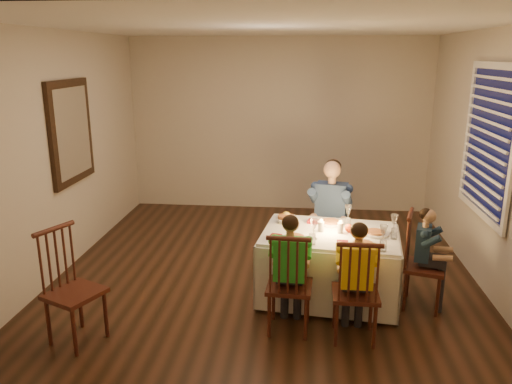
# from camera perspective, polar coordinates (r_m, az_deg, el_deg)

# --- Properties ---
(ground) EXTENTS (5.00, 5.00, 0.00)m
(ground) POSITION_cam_1_polar(r_m,az_deg,el_deg) (5.56, 1.11, -9.41)
(ground) COLOR black
(ground) RESTS_ON ground
(wall_left) EXTENTS (0.02, 5.00, 2.60)m
(wall_left) POSITION_cam_1_polar(r_m,az_deg,el_deg) (5.77, -21.75, 3.98)
(wall_left) COLOR beige
(wall_left) RESTS_ON ground
(wall_right) EXTENTS (0.02, 5.00, 2.60)m
(wall_right) POSITION_cam_1_polar(r_m,az_deg,el_deg) (5.47, 25.43, 3.00)
(wall_right) COLOR beige
(wall_right) RESTS_ON ground
(wall_back) EXTENTS (4.50, 0.02, 2.60)m
(wall_back) POSITION_cam_1_polar(r_m,az_deg,el_deg) (7.61, 2.62, 7.62)
(wall_back) COLOR beige
(wall_back) RESTS_ON ground
(ceiling) EXTENTS (5.00, 5.00, 0.00)m
(ceiling) POSITION_cam_1_polar(r_m,az_deg,el_deg) (5.05, 1.27, 18.41)
(ceiling) COLOR white
(ceiling) RESTS_ON wall_back
(dining_table) EXTENTS (1.42, 1.10, 0.65)m
(dining_table) POSITION_cam_1_polar(r_m,az_deg,el_deg) (4.95, 8.41, -6.70)
(dining_table) COLOR white
(dining_table) RESTS_ON ground
(chair_adult) EXTENTS (0.46, 0.44, 0.93)m
(chair_adult) POSITION_cam_1_polar(r_m,az_deg,el_deg) (5.82, 8.25, -8.39)
(chair_adult) COLOR black
(chair_adult) RESTS_ON ground
(chair_near_left) EXTENTS (0.40, 0.39, 0.93)m
(chair_near_left) POSITION_cam_1_polar(r_m,az_deg,el_deg) (4.57, 3.74, -15.35)
(chair_near_left) COLOR black
(chair_near_left) RESTS_ON ground
(chair_near_right) EXTENTS (0.39, 0.37, 0.93)m
(chair_near_right) POSITION_cam_1_polar(r_m,az_deg,el_deg) (4.53, 11.01, -16.00)
(chair_near_right) COLOR black
(chair_near_right) RESTS_ON ground
(chair_end) EXTENTS (0.46, 0.47, 0.93)m
(chair_end) POSITION_cam_1_polar(r_m,az_deg,el_deg) (5.17, 18.27, -12.28)
(chair_end) COLOR black
(chair_end) RESTS_ON ground
(chair_extra) EXTENTS (0.52, 0.53, 0.99)m
(chair_extra) POSITION_cam_1_polar(r_m,az_deg,el_deg) (4.66, -19.49, -15.70)
(chair_extra) COLOR black
(chair_extra) RESTS_ON ground
(adult) EXTENTS (0.53, 0.50, 1.24)m
(adult) POSITION_cam_1_polar(r_m,az_deg,el_deg) (5.82, 8.25, -8.39)
(adult) COLOR navy
(adult) RESTS_ON ground
(child_green) EXTENTS (0.37, 0.35, 1.07)m
(child_green) POSITION_cam_1_polar(r_m,az_deg,el_deg) (4.57, 3.74, -15.35)
(child_green) COLOR green
(child_green) RESTS_ON ground
(child_yellow) EXTENTS (0.35, 0.32, 1.05)m
(child_yellow) POSITION_cam_1_polar(r_m,az_deg,el_deg) (4.53, 11.01, -16.00)
(child_yellow) COLOR yellow
(child_yellow) RESTS_ON ground
(child_teal) EXTENTS (0.35, 0.37, 0.98)m
(child_teal) POSITION_cam_1_polar(r_m,az_deg,el_deg) (5.17, 18.27, -12.28)
(child_teal) COLOR #1A2E43
(child_teal) RESTS_ON ground
(setting_adult) EXTENTS (0.29, 0.29, 0.02)m
(setting_adult) POSITION_cam_1_polar(r_m,az_deg,el_deg) (5.11, 8.52, -3.53)
(setting_adult) COLOR white
(setting_adult) RESTS_ON dining_table
(setting_green) EXTENTS (0.29, 0.29, 0.02)m
(setting_green) POSITION_cam_1_polar(r_m,az_deg,el_deg) (4.65, 4.44, -5.33)
(setting_green) COLOR white
(setting_green) RESTS_ON dining_table
(setting_yellow) EXTENTS (0.29, 0.29, 0.02)m
(setting_yellow) POSITION_cam_1_polar(r_m,az_deg,el_deg) (4.58, 12.14, -5.97)
(setting_yellow) COLOR white
(setting_yellow) RESTS_ON dining_table
(setting_teal) EXTENTS (0.29, 0.29, 0.02)m
(setting_teal) POSITION_cam_1_polar(r_m,az_deg,el_deg) (4.90, 13.47, -4.63)
(setting_teal) COLOR white
(setting_teal) RESTS_ON dining_table
(candle_left) EXTENTS (0.06, 0.06, 0.10)m
(candle_left) POSITION_cam_1_polar(r_m,az_deg,el_deg) (4.87, 7.44, -3.95)
(candle_left) COLOR silver
(candle_left) RESTS_ON dining_table
(candle_right) EXTENTS (0.06, 0.06, 0.10)m
(candle_right) POSITION_cam_1_polar(r_m,az_deg,el_deg) (4.86, 9.62, -4.08)
(candle_right) COLOR silver
(candle_right) RESTS_ON dining_table
(squash) EXTENTS (0.09, 0.09, 0.09)m
(squash) POSITION_cam_1_polar(r_m,az_deg,el_deg) (5.17, 3.46, -2.73)
(squash) COLOR yellow
(squash) RESTS_ON dining_table
(orange_fruit) EXTENTS (0.08, 0.08, 0.08)m
(orange_fruit) POSITION_cam_1_polar(r_m,az_deg,el_deg) (4.90, 10.57, -4.07)
(orange_fruit) COLOR #FE5515
(orange_fruit) RESTS_ON dining_table
(serving_bowl) EXTENTS (0.22, 0.22, 0.05)m
(serving_bowl) POSITION_cam_1_polar(r_m,az_deg,el_deg) (5.11, 3.47, -3.16)
(serving_bowl) COLOR white
(serving_bowl) RESTS_ON dining_table
(wall_mirror) EXTENTS (0.06, 0.95, 1.15)m
(wall_mirror) POSITION_cam_1_polar(r_m,az_deg,el_deg) (5.99, -20.38, 6.45)
(wall_mirror) COLOR black
(wall_mirror) RESTS_ON wall_left
(window_blinds) EXTENTS (0.07, 1.34, 1.54)m
(window_blinds) POSITION_cam_1_polar(r_m,az_deg,el_deg) (5.51, 24.90, 5.27)
(window_blinds) COLOR #0D1036
(window_blinds) RESTS_ON wall_right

